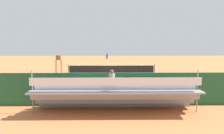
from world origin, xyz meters
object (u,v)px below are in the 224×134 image
object	(u,v)px
umpire_chair	(59,62)
tennis_racket	(102,64)
tennis_player	(107,58)
tennis_ball_far	(93,64)
equipment_bag	(111,100)
tennis_ball_near	(103,66)
line_judge	(64,87)
tennis_net	(111,69)
courtside_bench	(144,93)
bleacher_stand	(115,96)

from	to	relation	value
umpire_chair	tennis_racket	world-z (taller)	umpire_chair
tennis_player	tennis_ball_far	bearing A→B (deg)	17.79
equipment_bag	tennis_ball_near	distance (m)	20.71
equipment_bag	line_judge	distance (m)	3.10
tennis_net	tennis_ball_far	size ratio (longest dim) A/B	156.06
tennis_ball_near	equipment_bag	bearing A→B (deg)	92.91
umpire_chair	tennis_player	xyz separation A→B (m)	(-5.61, -10.87, -0.30)
tennis_net	line_judge	world-z (taller)	line_judge
equipment_bag	tennis_ball_far	bearing A→B (deg)	-83.50
tennis_ball_near	line_judge	distance (m)	20.79
equipment_bag	tennis_racket	size ratio (longest dim) A/B	1.58
courtside_bench	tennis_racket	bearing A→B (deg)	-81.96
equipment_bag	tennis_player	xyz separation A→B (m)	(0.42, -24.16, 0.84)
courtside_bench	tennis_racket	size ratio (longest dim) A/B	3.16
bleacher_stand	courtside_bench	distance (m)	2.85
tennis_player	umpire_chair	bearing A→B (deg)	62.72
tennis_net	bleacher_stand	world-z (taller)	bleacher_stand
courtside_bench	line_judge	world-z (taller)	line_judge
tennis_player	line_judge	xyz separation A→B (m)	(2.57, 24.15, 0.00)
umpire_chair	tennis_ball_far	distance (m)	10.77
line_judge	courtside_bench	bearing A→B (deg)	-178.64
bleacher_stand	tennis_racket	size ratio (longest dim) A/B	15.93
tennis_player	tennis_ball_far	world-z (taller)	tennis_player
equipment_bag	tennis_racket	distance (m)	24.14
bleacher_stand	tennis_ball_far	size ratio (longest dim) A/B	137.27
bleacher_stand	line_judge	size ratio (longest dim) A/B	4.70
tennis_net	tennis_ball_far	xyz separation A→B (m)	(2.85, -10.03, -0.47)
courtside_bench	equipment_bag	xyz separation A→B (m)	(2.11, 0.13, -0.38)
bleacher_stand	umpire_chair	xyz separation A→B (m)	(6.18, -15.20, 0.42)
umpire_chair	line_judge	world-z (taller)	umpire_chair
bleacher_stand	tennis_ball_far	distance (m)	25.52
umpire_chair	tennis_ball_far	xyz separation A→B (m)	(-3.35, -10.15, -1.28)
courtside_bench	tennis_ball_near	xyz separation A→B (m)	(3.16, -20.55, -0.53)
tennis_ball_near	line_judge	world-z (taller)	line_judge
bleacher_stand	umpire_chair	distance (m)	16.41
tennis_ball_near	tennis_ball_far	xyz separation A→B (m)	(1.62, -2.75, 0.00)
bleacher_stand	tennis_ball_near	xyz separation A→B (m)	(1.21, -22.59, -0.86)
courtside_bench	tennis_player	world-z (taller)	tennis_player
tennis_player	tennis_ball_near	xyz separation A→B (m)	(0.64, 3.48, -0.98)
tennis_player	equipment_bag	bearing A→B (deg)	90.98
tennis_racket	tennis_ball_near	xyz separation A→B (m)	(-0.22, 3.42, 0.02)
tennis_net	courtside_bench	world-z (taller)	tennis_net
tennis_ball_far	tennis_net	bearing A→B (deg)	105.84
tennis_player	tennis_racket	size ratio (longest dim) A/B	3.39
tennis_ball_near	tennis_ball_far	world-z (taller)	same
equipment_bag	line_judge	bearing A→B (deg)	-0.14
umpire_chair	tennis_racket	bearing A→B (deg)	-113.69
bleacher_stand	umpire_chair	size ratio (longest dim) A/B	4.23
tennis_player	tennis_racket	xyz separation A→B (m)	(0.86, 0.05, -1.00)
tennis_ball_near	tennis_player	bearing A→B (deg)	-100.37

